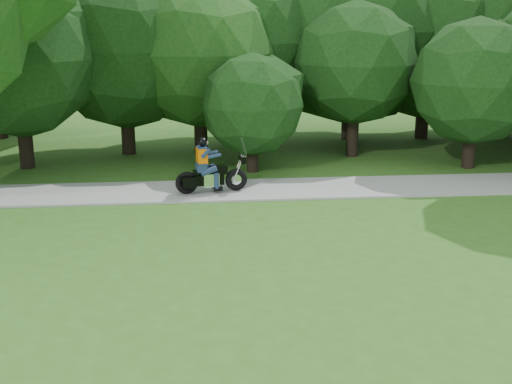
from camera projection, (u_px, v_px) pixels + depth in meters
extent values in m
plane|color=#3B641C|center=(447.00, 319.00, 10.02)|extent=(100.00, 100.00, 0.00)
cube|color=#979792|center=(336.00, 188.00, 17.70)|extent=(60.00, 2.20, 0.06)
cylinder|color=black|center=(349.00, 116.00, 24.86)|extent=(0.56, 0.56, 1.80)
sphere|color=black|center=(352.00, 31.00, 24.02)|extent=(7.11, 7.11, 7.11)
cylinder|color=black|center=(201.00, 128.00, 22.03)|extent=(0.45, 0.45, 1.80)
sphere|color=#164D16|center=(199.00, 53.00, 21.36)|extent=(5.08, 5.08, 5.08)
cylinder|color=black|center=(243.00, 119.00, 24.09)|extent=(0.50, 0.50, 1.80)
sphere|color=black|center=(243.00, 41.00, 23.35)|extent=(5.98, 5.98, 5.98)
cylinder|color=black|center=(252.00, 155.00, 19.55)|extent=(0.36, 0.36, 1.04)
sphere|color=black|center=(252.00, 105.00, 19.15)|extent=(3.10, 3.10, 3.10)
cylinder|color=black|center=(353.00, 130.00, 21.67)|extent=(0.40, 0.40, 1.80)
sphere|color=black|center=(355.00, 63.00, 21.09)|extent=(4.10, 4.10, 4.10)
cylinder|color=black|center=(128.00, 128.00, 22.07)|extent=(0.47, 0.47, 1.80)
sphere|color=black|center=(124.00, 50.00, 21.38)|extent=(5.37, 5.37, 5.37)
cylinder|color=black|center=(502.00, 114.00, 25.35)|extent=(0.56, 0.56, 1.80)
sphere|color=black|center=(511.00, 29.00, 24.50)|extent=(7.23, 7.23, 7.23)
cylinder|color=black|center=(422.00, 115.00, 24.95)|extent=(0.50, 0.50, 1.80)
sphere|color=black|center=(427.00, 41.00, 24.22)|extent=(5.93, 5.93, 5.93)
cylinder|color=black|center=(469.00, 146.00, 20.02)|extent=(0.39, 0.39, 1.42)
sphere|color=black|center=(475.00, 82.00, 19.50)|extent=(3.90, 3.90, 3.90)
cylinder|color=black|center=(25.00, 140.00, 19.94)|extent=(0.44, 0.44, 1.80)
sphere|color=black|center=(18.00, 59.00, 19.30)|extent=(4.85, 4.85, 4.85)
torus|color=black|center=(187.00, 183.00, 16.86)|extent=(0.63, 0.27, 0.61)
torus|color=black|center=(236.00, 180.00, 17.21)|extent=(0.63, 0.27, 0.61)
cube|color=black|center=(206.00, 180.00, 16.98)|extent=(0.99, 0.37, 0.28)
cube|color=silver|center=(211.00, 180.00, 17.02)|extent=(0.46, 0.36, 0.35)
cube|color=black|center=(218.00, 170.00, 17.00)|extent=(0.49, 0.33, 0.23)
cube|color=black|center=(202.00, 172.00, 16.90)|extent=(0.49, 0.35, 0.09)
cylinder|color=silver|center=(237.00, 168.00, 17.14)|extent=(0.35, 0.10, 0.78)
cylinder|color=silver|center=(243.00, 154.00, 17.08)|extent=(0.13, 0.55, 0.03)
cube|color=black|center=(189.00, 183.00, 16.69)|extent=(0.38, 0.16, 0.29)
cube|color=black|center=(187.00, 179.00, 17.04)|extent=(0.38, 0.16, 0.29)
cube|color=navy|center=(201.00, 167.00, 16.87)|extent=(0.31, 0.37, 0.21)
cube|color=navy|center=(202.00, 156.00, 16.79)|extent=(0.28, 0.40, 0.49)
cube|color=#FF6F05|center=(202.00, 155.00, 16.78)|extent=(0.32, 0.44, 0.38)
sphere|color=black|center=(203.00, 142.00, 16.70)|extent=(0.24, 0.24, 0.24)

